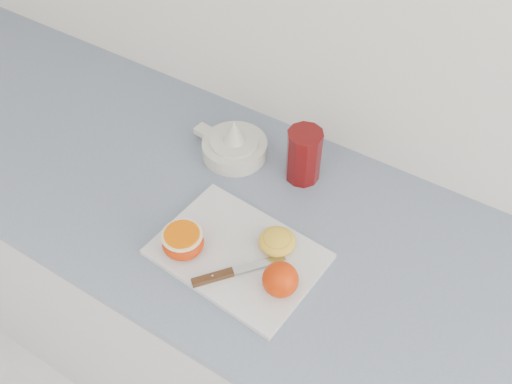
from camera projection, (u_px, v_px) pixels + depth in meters
counter at (243, 316)px, 1.56m from camera, size 2.47×0.64×0.89m
cutting_board at (238, 254)px, 1.14m from camera, size 0.34×0.25×0.01m
whole_orange at (280, 280)px, 1.05m from camera, size 0.07×0.07×0.07m
half_orange at (183, 242)px, 1.12m from camera, size 0.08×0.08×0.05m
squeezed_shell at (277, 241)px, 1.14m from camera, size 0.08×0.08×0.03m
paring_knife at (221, 275)px, 1.09m from camera, size 0.13×0.16×0.01m
citrus_juicer at (234, 145)px, 1.32m from camera, size 0.19×0.15×0.10m
red_tumbler at (304, 157)px, 1.25m from camera, size 0.08×0.08×0.13m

